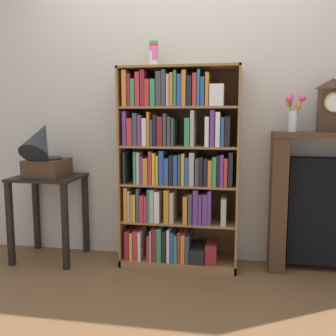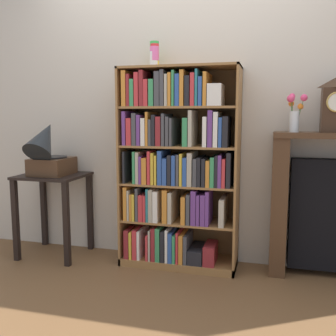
{
  "view_description": "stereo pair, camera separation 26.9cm",
  "coord_description": "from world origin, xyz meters",
  "px_view_note": "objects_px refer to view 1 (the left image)",
  "views": [
    {
      "loc": [
        0.44,
        -2.94,
        1.22
      ],
      "look_at": [
        -0.09,
        0.09,
        0.8
      ],
      "focal_mm": 41.21,
      "sensor_mm": 36.0,
      "label": 1
    },
    {
      "loc": [
        0.71,
        -2.88,
        1.22
      ],
      "look_at": [
        -0.09,
        0.09,
        0.8
      ],
      "focal_mm": 41.21,
      "sensor_mm": 36.0,
      "label": 2
    }
  ],
  "objects_px": {
    "side_table_left": "(49,197)",
    "gramophone": "(43,152)",
    "fireplace_mantel": "(334,204)",
    "flower_vase": "(293,113)",
    "bookshelf": "(176,171)",
    "cup_stack": "(154,55)",
    "mantel_clock": "(332,105)"
  },
  "relations": [
    {
      "from": "side_table_left",
      "to": "gramophone",
      "type": "relative_size",
      "value": 1.39
    },
    {
      "from": "fireplace_mantel",
      "to": "flower_vase",
      "type": "xyz_separation_m",
      "value": [
        -0.34,
        -0.02,
        0.7
      ]
    },
    {
      "from": "flower_vase",
      "to": "fireplace_mantel",
      "type": "bearing_deg",
      "value": 3.82
    },
    {
      "from": "side_table_left",
      "to": "fireplace_mantel",
      "type": "height_order",
      "value": "fireplace_mantel"
    },
    {
      "from": "bookshelf",
      "to": "side_table_left",
      "type": "distance_m",
      "value": 1.11
    },
    {
      "from": "gramophone",
      "to": "fireplace_mantel",
      "type": "xyz_separation_m",
      "value": [
        2.31,
        0.18,
        -0.38
      ]
    },
    {
      "from": "cup_stack",
      "to": "gramophone",
      "type": "height_order",
      "value": "cup_stack"
    },
    {
      "from": "gramophone",
      "to": "flower_vase",
      "type": "xyz_separation_m",
      "value": [
        1.97,
        0.16,
        0.32
      ]
    },
    {
      "from": "cup_stack",
      "to": "gramophone",
      "type": "distance_m",
      "value": 1.19
    },
    {
      "from": "fireplace_mantel",
      "to": "bookshelf",
      "type": "bearing_deg",
      "value": -176.56
    },
    {
      "from": "side_table_left",
      "to": "fireplace_mantel",
      "type": "distance_m",
      "value": 2.32
    },
    {
      "from": "fireplace_mantel",
      "to": "flower_vase",
      "type": "height_order",
      "value": "flower_vase"
    },
    {
      "from": "cup_stack",
      "to": "flower_vase",
      "type": "relative_size",
      "value": 0.73
    },
    {
      "from": "gramophone",
      "to": "flower_vase",
      "type": "bearing_deg",
      "value": 4.69
    },
    {
      "from": "bookshelf",
      "to": "gramophone",
      "type": "xyz_separation_m",
      "value": [
        -1.08,
        -0.11,
        0.15
      ]
    },
    {
      "from": "bookshelf",
      "to": "gramophone",
      "type": "bearing_deg",
      "value": -174.17
    },
    {
      "from": "side_table_left",
      "to": "mantel_clock",
      "type": "distance_m",
      "value": 2.38
    },
    {
      "from": "gramophone",
      "to": "mantel_clock",
      "type": "xyz_separation_m",
      "value": [
        2.25,
        0.16,
        0.37
      ]
    },
    {
      "from": "cup_stack",
      "to": "fireplace_mantel",
      "type": "distance_m",
      "value": 1.83
    },
    {
      "from": "cup_stack",
      "to": "mantel_clock",
      "type": "relative_size",
      "value": 0.53
    },
    {
      "from": "cup_stack",
      "to": "fireplace_mantel",
      "type": "bearing_deg",
      "value": 0.73
    },
    {
      "from": "bookshelf",
      "to": "mantel_clock",
      "type": "relative_size",
      "value": 4.03
    },
    {
      "from": "cup_stack",
      "to": "side_table_left",
      "type": "bearing_deg",
      "value": -173.09
    },
    {
      "from": "bookshelf",
      "to": "mantel_clock",
      "type": "bearing_deg",
      "value": 2.46
    },
    {
      "from": "mantel_clock",
      "to": "side_table_left",
      "type": "bearing_deg",
      "value": -177.4
    },
    {
      "from": "bookshelf",
      "to": "flower_vase",
      "type": "relative_size",
      "value": 5.61
    },
    {
      "from": "bookshelf",
      "to": "side_table_left",
      "type": "height_order",
      "value": "bookshelf"
    },
    {
      "from": "mantel_clock",
      "to": "flower_vase",
      "type": "relative_size",
      "value": 1.39
    },
    {
      "from": "flower_vase",
      "to": "bookshelf",
      "type": "bearing_deg",
      "value": -176.71
    },
    {
      "from": "mantel_clock",
      "to": "flower_vase",
      "type": "height_order",
      "value": "mantel_clock"
    },
    {
      "from": "cup_stack",
      "to": "bookshelf",
      "type": "bearing_deg",
      "value": -16.45
    },
    {
      "from": "gramophone",
      "to": "mantel_clock",
      "type": "height_order",
      "value": "mantel_clock"
    }
  ]
}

